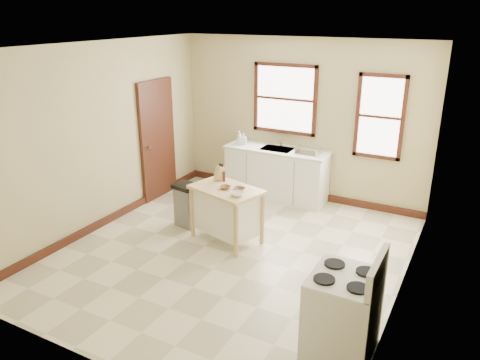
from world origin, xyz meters
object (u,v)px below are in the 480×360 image
at_px(dish_rack, 308,151).
at_px(bowl_b, 239,189).
at_px(soap_bottle_a, 239,138).
at_px(trash_bin, 187,205).
at_px(soap_bottle_b, 244,139).
at_px(gas_stove, 343,303).
at_px(kitchen_island, 227,214).
at_px(knife_block, 219,174).
at_px(bowl_a, 225,187).
at_px(pepper_grinder, 224,177).
at_px(bowl_c, 237,194).

relative_size(dish_rack, bowl_b, 2.42).
xyz_separation_m(soap_bottle_a, trash_bin, (-0.04, -1.66, -0.70)).
relative_size(soap_bottle_b, gas_stove, 0.18).
relative_size(soap_bottle_a, trash_bin, 0.36).
distance_m(kitchen_island, bowl_b, 0.48).
height_order(soap_bottle_a, dish_rack, soap_bottle_a).
bearing_deg(soap_bottle_a, soap_bottle_b, 36.88).
distance_m(soap_bottle_b, kitchen_island, 2.05).
distance_m(soap_bottle_a, knife_block, 1.64).
bearing_deg(bowl_a, gas_stove, -34.90).
bearing_deg(bowl_b, pepper_grinder, 149.25).
xyz_separation_m(kitchen_island, bowl_a, (-0.00, -0.03, 0.43)).
distance_m(bowl_b, trash_bin, 1.13).
height_order(soap_bottle_b, pepper_grinder, soap_bottle_b).
distance_m(soap_bottle_a, soap_bottle_b, 0.08).
relative_size(soap_bottle_b, bowl_b, 1.26).
bearing_deg(bowl_b, bowl_a, -170.93).
bearing_deg(trash_bin, dish_rack, 61.43).
relative_size(bowl_c, gas_stove, 0.16).
distance_m(knife_block, trash_bin, 0.80).
relative_size(dish_rack, pepper_grinder, 2.65).
distance_m(bowl_a, trash_bin, 0.95).
xyz_separation_m(kitchen_island, pepper_grinder, (-0.17, 0.22, 0.49)).
bearing_deg(soap_bottle_a, bowl_b, -50.78).
distance_m(soap_bottle_b, dish_rack, 1.23).
height_order(soap_bottle_a, kitchen_island, soap_bottle_a).
bearing_deg(dish_rack, knife_block, -98.14).
relative_size(pepper_grinder, bowl_c, 0.85).
xyz_separation_m(dish_rack, bowl_b, (-0.34, -1.84, -0.13)).
bearing_deg(kitchen_island, dish_rack, 88.78).
bearing_deg(bowl_c, bowl_b, 110.45).
bearing_deg(bowl_c, knife_block, 141.02).
height_order(kitchen_island, trash_bin, kitchen_island).
distance_m(bowl_a, bowl_c, 0.32).
xyz_separation_m(dish_rack, bowl_a, (-0.55, -1.87, -0.13)).
xyz_separation_m(knife_block, bowl_b, (0.46, -0.24, -0.08)).
distance_m(dish_rack, knife_block, 1.79).
distance_m(soap_bottle_a, pepper_grinder, 1.69).
xyz_separation_m(soap_bottle_a, knife_block, (0.50, -1.56, -0.12)).
distance_m(bowl_c, gas_stove, 2.36).
bearing_deg(pepper_grinder, bowl_c, -43.11).
height_order(pepper_grinder, bowl_b, pepper_grinder).
height_order(knife_block, bowl_a, knife_block).
bearing_deg(knife_block, kitchen_island, -19.65).
bearing_deg(soap_bottle_a, kitchen_island, -56.16).
relative_size(trash_bin, gas_stove, 0.61).
bearing_deg(kitchen_island, pepper_grinder, 141.94).
bearing_deg(bowl_b, bowl_c, -69.55).
relative_size(dish_rack, bowl_a, 2.54).
bearing_deg(dish_rack, gas_stove, -45.73).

